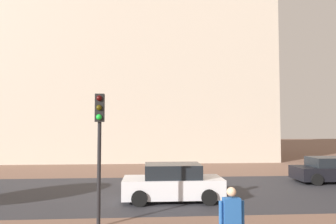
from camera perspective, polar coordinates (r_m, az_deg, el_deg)
The scene contains 7 objects.
ground_plane at distance 16.17m, azimuth -1.52°, elevation -14.10°, with size 120.00×120.00×0.00m, color brown.
street_asphalt_strip at distance 14.92m, azimuth -1.32°, elevation -15.05°, with size 120.00×8.15×0.00m, color #2D2D33.
landmark_building at distance 34.27m, azimuth -6.17°, elevation 11.40°, with size 26.44×15.96×35.53m.
person_skater at distance 7.53m, azimuth 12.13°, elevation -19.68°, with size 0.61×0.31×1.73m.
car_black at distance 19.56m, azimuth 28.89°, elevation -9.77°, with size 4.19×1.97×1.42m.
car_white at distance 13.04m, azimuth 0.91°, elevation -13.51°, with size 4.22×1.97×1.56m.
traffic_light_pole at distance 9.73m, azimuth -13.06°, elevation -3.91°, with size 0.28×0.34×4.21m.
Camera 1 is at (-0.64, -5.85, 3.14)m, focal length 31.68 mm.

